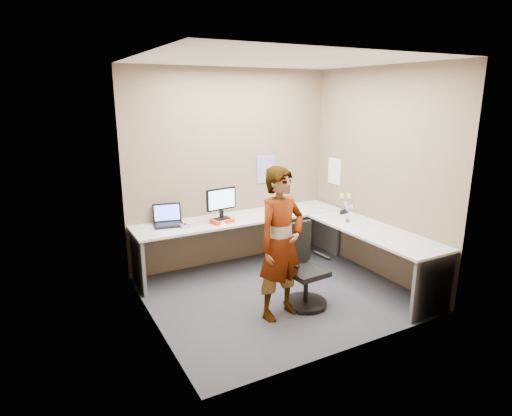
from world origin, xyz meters
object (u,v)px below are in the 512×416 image
office_chair (303,273)px  person (281,244)px  monitor (221,201)px  desk (293,234)px

office_chair → person: size_ratio=0.56×
monitor → person: person is taller
desk → monitor: (-0.79, 0.48, 0.43)m
desk → office_chair: bearing=-113.8°
office_chair → person: (-0.36, -0.09, 0.44)m
person → desk: bearing=38.0°
monitor → person: bearing=-92.9°
desk → person: bearing=-129.9°
office_chair → person: bearing=-169.6°
monitor → person: size_ratio=0.26×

